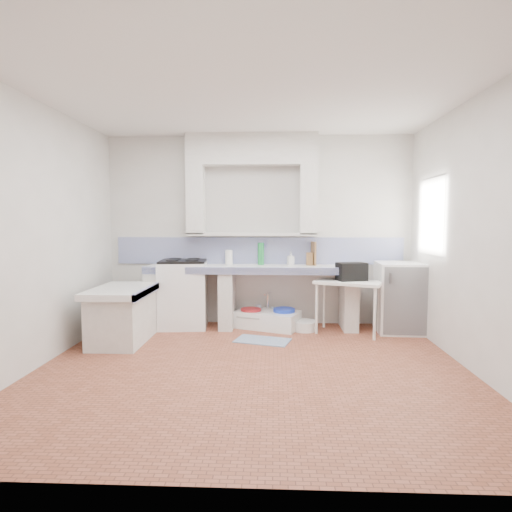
{
  "coord_description": "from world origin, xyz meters",
  "views": [
    {
      "loc": [
        0.23,
        -4.3,
        1.53
      ],
      "look_at": [
        0.0,
        1.0,
        1.1
      ],
      "focal_mm": 29.5,
      "sensor_mm": 36.0,
      "label": 1
    }
  ],
  "objects_px": {
    "fridge": "(400,297)",
    "sink": "(267,320)",
    "stove": "(184,294)",
    "side_table": "(348,307)"
  },
  "relations": [
    {
      "from": "fridge",
      "to": "sink",
      "type": "bearing_deg",
      "value": 179.52
    },
    {
      "from": "stove",
      "to": "side_table",
      "type": "distance_m",
      "value": 2.35
    },
    {
      "from": "fridge",
      "to": "stove",
      "type": "bearing_deg",
      "value": -179.49
    },
    {
      "from": "side_table",
      "to": "sink",
      "type": "bearing_deg",
      "value": -171.4
    },
    {
      "from": "sink",
      "to": "fridge",
      "type": "bearing_deg",
      "value": 17.69
    },
    {
      "from": "side_table",
      "to": "fridge",
      "type": "bearing_deg",
      "value": 32.99
    },
    {
      "from": "stove",
      "to": "fridge",
      "type": "height_order",
      "value": "fridge"
    },
    {
      "from": "sink",
      "to": "fridge",
      "type": "xyz_separation_m",
      "value": [
        1.85,
        -0.12,
        0.38
      ]
    },
    {
      "from": "sink",
      "to": "stove",
      "type": "bearing_deg",
      "value": -159.82
    },
    {
      "from": "stove",
      "to": "side_table",
      "type": "xyz_separation_m",
      "value": [
        2.33,
        -0.29,
        -0.11
      ]
    }
  ]
}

